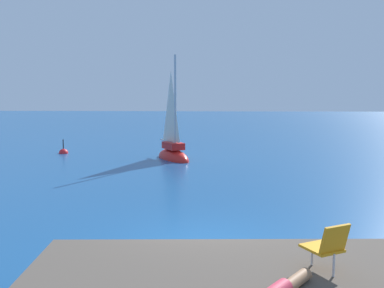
# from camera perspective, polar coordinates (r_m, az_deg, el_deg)

# --- Properties ---
(ground_plane) EXTENTS (160.00, 160.00, 0.00)m
(ground_plane) POSITION_cam_1_polar(r_m,az_deg,el_deg) (10.30, 1.76, -13.48)
(ground_plane) COLOR navy
(boulder_seaward) EXTENTS (1.67, 1.29, 1.16)m
(boulder_seaward) POSITION_cam_1_polar(r_m,az_deg,el_deg) (8.26, 2.37, -18.77)
(boulder_seaward) COLOR #4F493D
(boulder_seaward) RESTS_ON ground
(boulder_inland) EXTENTS (1.03, 0.81, 0.62)m
(boulder_inland) POSITION_cam_1_polar(r_m,az_deg,el_deg) (9.12, -9.10, -16.32)
(boulder_inland) COLOR brown
(boulder_inland) RESTS_ON ground
(sailboat_near) EXTENTS (2.59, 3.39, 6.21)m
(sailboat_near) POSITION_cam_1_polar(r_m,az_deg,el_deg) (23.37, -2.56, -1.21)
(sailboat_near) COLOR red
(sailboat_near) RESTS_ON ground
(beach_chair) EXTENTS (0.71, 0.75, 0.80)m
(beach_chair) POSITION_cam_1_polar(r_m,az_deg,el_deg) (6.88, 17.79, -12.80)
(beach_chair) COLOR orange
(beach_chair) RESTS_ON shore_ledge
(marker_buoy) EXTENTS (0.56, 0.56, 1.13)m
(marker_buoy) POSITION_cam_1_polar(r_m,az_deg,el_deg) (26.77, -16.93, -1.20)
(marker_buoy) COLOR red
(marker_buoy) RESTS_ON ground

